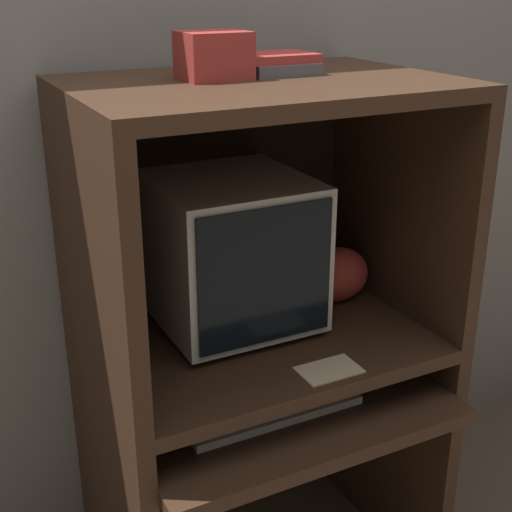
{
  "coord_description": "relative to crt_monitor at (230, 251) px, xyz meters",
  "views": [
    {
      "loc": [
        -0.75,
        -1.14,
        1.64
      ],
      "look_at": [
        -0.01,
        0.31,
        0.99
      ],
      "focal_mm": 50.0,
      "sensor_mm": 36.0,
      "label": 1
    }
  ],
  "objects": [
    {
      "name": "keyboard",
      "position": [
        -0.02,
        -0.24,
        -0.32
      ],
      "size": [
        0.44,
        0.16,
        0.03
      ],
      "color": "beige",
      "rests_on": "desk_base"
    },
    {
      "name": "mouse",
      "position": [
        0.25,
        -0.24,
        -0.32
      ],
      "size": [
        0.06,
        0.04,
        0.03
      ],
      "color": "#B7B7B7",
      "rests_on": "desk_base"
    },
    {
      "name": "book_stack",
      "position": [
        0.11,
        -0.02,
        0.46
      ],
      "size": [
        0.19,
        0.15,
        0.05
      ],
      "color": "#4C4C51",
      "rests_on": "hutch_upper"
    },
    {
      "name": "desk_base",
      "position": [
        0.04,
        -0.13,
        -0.57
      ],
      "size": [
        0.87,
        0.7,
        0.65
      ],
      "color": "#382316",
      "rests_on": "ground_plane"
    },
    {
      "name": "snack_bag",
      "position": [
        0.32,
        -0.01,
        -0.13
      ],
      "size": [
        0.19,
        0.14,
        0.15
      ],
      "color": "#BC382D",
      "rests_on": "desk_monitor_shelf"
    },
    {
      "name": "crt_monitor",
      "position": [
        0.0,
        0.0,
        0.0
      ],
      "size": [
        0.38,
        0.4,
        0.39
      ],
      "color": "beige",
      "rests_on": "desk_monitor_shelf"
    },
    {
      "name": "wall_back",
      "position": [
        0.04,
        0.28,
        0.32
      ],
      "size": [
        6.0,
        0.06,
        2.6
      ],
      "color": "gray",
      "rests_on": "ground_plane"
    },
    {
      "name": "storage_box",
      "position": [
        -0.05,
        -0.03,
        0.49
      ],
      "size": [
        0.15,
        0.13,
        0.1
      ],
      "color": "maroon",
      "rests_on": "hutch_upper"
    },
    {
      "name": "hutch_upper",
      "position": [
        0.04,
        -0.05,
        0.21
      ],
      "size": [
        0.87,
        0.62,
        0.64
      ],
      "color": "#382316",
      "rests_on": "desk_monitor_shelf"
    },
    {
      "name": "paper_card",
      "position": [
        0.1,
        -0.33,
        -0.2
      ],
      "size": [
        0.14,
        0.09,
        0.0
      ],
      "color": "#CCB28C",
      "rests_on": "desk_monitor_shelf"
    },
    {
      "name": "desk_monitor_shelf",
      "position": [
        0.04,
        -0.09,
        -0.23
      ],
      "size": [
        0.87,
        0.62,
        0.13
      ],
      "color": "#382316",
      "rests_on": "desk_base"
    }
  ]
}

